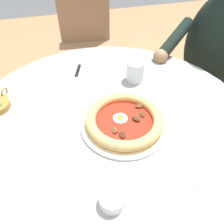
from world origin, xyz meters
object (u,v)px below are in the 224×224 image
at_px(pizza_on_plate, 124,121).
at_px(cafe_chair_diner, 219,76).
at_px(dining_table, 110,146).
at_px(fork_utensil, 203,164).
at_px(ramekin_capers, 112,199).
at_px(diner_person, 207,80).
at_px(cafe_chair_spare_near, 87,38).
at_px(water_glass, 135,72).
at_px(steak_knife, 77,75).

height_order(pizza_on_plate, cafe_chair_diner, cafe_chair_diner).
bearing_deg(dining_table, fork_utensil, -138.48).
distance_m(ramekin_capers, diner_person, 0.99).
relative_size(fork_utensil, cafe_chair_spare_near, 0.17).
bearing_deg(ramekin_capers, fork_utensil, -81.21).
xyz_separation_m(ramekin_capers, fork_utensil, (0.04, -0.29, -0.02)).
xyz_separation_m(water_glass, steak_knife, (0.09, 0.23, -0.03)).
height_order(ramekin_capers, fork_utensil, ramekin_capers).
height_order(diner_person, cafe_chair_diner, diner_person).
xyz_separation_m(ramekin_capers, cafe_chair_diner, (0.70, -0.86, -0.25)).
bearing_deg(water_glass, ramekin_capers, 155.25).
relative_size(water_glass, ramekin_capers, 1.26).
bearing_deg(cafe_chair_spare_near, steak_knife, 167.87).
xyz_separation_m(diner_person, cafe_chair_spare_near, (0.70, 0.57, -0.01)).
height_order(dining_table, cafe_chair_diner, cafe_chair_diner).
height_order(pizza_on_plate, fork_utensil, pizza_on_plate).
height_order(steak_knife, cafe_chair_diner, cafe_chair_diner).
bearing_deg(ramekin_capers, steak_knife, 0.59).
height_order(pizza_on_plate, steak_knife, pizza_on_plate).
distance_m(water_glass, diner_person, 0.57).
bearing_deg(diner_person, fork_utensil, 143.24).
distance_m(pizza_on_plate, fork_utensil, 0.28).
xyz_separation_m(dining_table, pizza_on_plate, (-0.04, -0.04, 0.17)).
relative_size(dining_table, cafe_chair_spare_near, 1.17).
bearing_deg(water_glass, steak_knife, 69.29).
height_order(dining_table, steak_knife, steak_knife).
relative_size(steak_knife, ramekin_capers, 3.29).
bearing_deg(steak_knife, dining_table, -165.85).
distance_m(dining_table, cafe_chair_spare_near, 1.05).
bearing_deg(cafe_chair_diner, pizza_on_plate, 120.69).
relative_size(water_glass, diner_person, 0.07).
bearing_deg(cafe_chair_spare_near, pizza_on_plate, 177.50).
xyz_separation_m(pizza_on_plate, cafe_chair_spare_near, (1.08, -0.05, -0.23)).
distance_m(ramekin_capers, fork_utensil, 0.29).
relative_size(pizza_on_plate, diner_person, 0.25).
distance_m(steak_knife, cafe_chair_diner, 0.90).
xyz_separation_m(pizza_on_plate, diner_person, (0.38, -0.62, -0.22)).
height_order(steak_knife, cafe_chair_spare_near, cafe_chair_spare_near).
bearing_deg(water_glass, fork_utensil, -172.50).
height_order(dining_table, cafe_chair_spare_near, cafe_chair_spare_near).
xyz_separation_m(water_glass, cafe_chair_spare_near, (0.84, 0.07, -0.24)).
xyz_separation_m(steak_knife, diner_person, (0.05, -0.73, -0.20)).
height_order(water_glass, steak_knife, water_glass).
xyz_separation_m(fork_utensil, cafe_chair_spare_near, (1.29, 0.13, -0.21)).
distance_m(steak_knife, fork_utensil, 0.61).
distance_m(steak_knife, ramekin_capers, 0.58).
xyz_separation_m(water_glass, diner_person, (0.14, -0.50, -0.23)).
bearing_deg(diner_person, steak_knife, 93.93).
bearing_deg(dining_table, steak_knife, 14.15).
distance_m(diner_person, cafe_chair_diner, 0.15).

